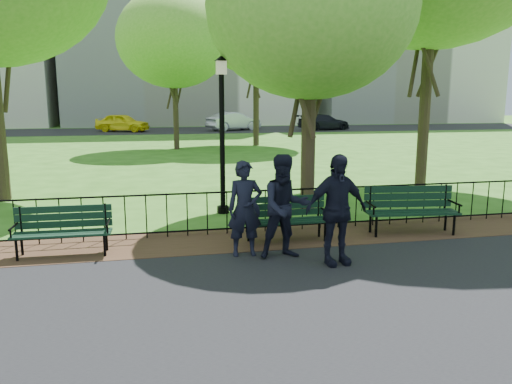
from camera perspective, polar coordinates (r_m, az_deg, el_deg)
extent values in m
plane|color=#2F6019|center=(8.49, 2.80, -8.18)|extent=(120.00, 120.00, 0.00)
cube|color=black|center=(5.55, 12.29, -19.17)|extent=(60.00, 9.20, 0.01)
cube|color=#342515|center=(9.88, 0.58, -5.34)|extent=(60.00, 1.60, 0.01)
cube|color=black|center=(42.90, -9.27, 6.96)|extent=(70.00, 9.00, 0.01)
cylinder|color=black|center=(10.15, -0.02, 0.13)|extent=(24.00, 0.04, 0.04)
cylinder|color=black|center=(10.32, -0.02, -4.02)|extent=(24.00, 0.04, 0.04)
cylinder|color=black|center=(10.24, -0.02, -2.24)|extent=(0.02, 0.02, 0.90)
cube|color=beige|center=(63.11, 15.42, 18.83)|extent=(20.00, 15.00, 24.00)
cube|color=black|center=(9.60, 3.54, -3.36)|extent=(1.67, 0.47, 0.04)
cube|color=black|center=(9.75, 3.17, -1.20)|extent=(1.66, 0.06, 0.42)
cylinder|color=black|center=(9.32, -0.46, -5.09)|extent=(0.05, 0.05, 0.42)
cylinder|color=black|center=(9.72, 7.90, -4.53)|extent=(0.05, 0.05, 0.42)
cylinder|color=black|center=(9.63, -0.88, -4.56)|extent=(0.05, 0.05, 0.42)
cylinder|color=black|center=(10.02, 7.23, -4.04)|extent=(0.05, 0.05, 0.42)
cylinder|color=black|center=(9.37, -1.07, -2.64)|extent=(0.04, 0.52, 0.04)
cylinder|color=black|center=(9.80, 7.97, -2.14)|extent=(0.04, 0.52, 0.04)
ellipsoid|color=black|center=(9.27, -0.78, -2.30)|extent=(0.41, 0.29, 0.45)
cube|color=black|center=(9.36, -21.27, -4.46)|extent=(1.67, 0.48, 0.04)
cube|color=black|center=(9.51, -21.15, -2.24)|extent=(1.66, 0.07, 0.42)
cylinder|color=black|center=(9.42, -25.69, -6.02)|extent=(0.05, 0.05, 0.42)
cylinder|color=black|center=(9.15, -16.92, -5.88)|extent=(0.05, 0.05, 0.42)
cylinder|color=black|center=(9.73, -25.20, -5.47)|extent=(0.05, 0.05, 0.42)
cylinder|color=black|center=(9.46, -16.71, -5.32)|extent=(0.05, 0.05, 0.42)
cylinder|color=black|center=(9.50, -26.00, -3.58)|extent=(0.05, 0.52, 0.04)
cylinder|color=black|center=(9.20, -16.54, -3.35)|extent=(0.05, 0.52, 0.04)
cube|color=black|center=(10.58, 17.44, -2.25)|extent=(1.90, 0.71, 0.04)
cube|color=black|center=(10.75, 17.01, -0.09)|extent=(1.84, 0.26, 0.46)
cylinder|color=black|center=(10.18, 13.58, -3.89)|extent=(0.05, 0.05, 0.46)
cylinder|color=black|center=(10.80, 21.69, -3.52)|extent=(0.05, 0.05, 0.46)
cylinder|color=black|center=(10.52, 12.94, -3.39)|extent=(0.05, 0.05, 0.46)
cylinder|color=black|center=(11.12, 20.84, -3.06)|extent=(0.05, 0.05, 0.46)
cylinder|color=black|center=(10.23, 12.97, -1.39)|extent=(0.11, 0.58, 0.04)
cylinder|color=black|center=(10.90, 21.75, -1.15)|extent=(0.11, 0.58, 0.04)
cylinder|color=black|center=(12.10, -3.79, -2.01)|extent=(0.29, 0.29, 0.17)
cylinder|color=black|center=(11.85, -3.88, 5.45)|extent=(0.12, 0.12, 3.32)
cube|color=beige|center=(11.82, -3.99, 14.01)|extent=(0.23, 0.23, 0.31)
cone|color=black|center=(11.83, -4.01, 15.01)|extent=(0.33, 0.33, 0.12)
cylinder|color=#2D2116|center=(12.32, 5.97, 4.72)|extent=(0.34, 0.34, 2.93)
ellipsoid|color=#54992E|center=(12.42, 6.29, 20.13)|extent=(4.94, 4.94, 4.20)
cylinder|color=#2D2116|center=(16.15, 18.69, 8.44)|extent=(0.34, 0.34, 4.51)
cylinder|color=#2D2116|center=(27.20, -9.14, 8.53)|extent=(0.29, 0.29, 3.50)
ellipsoid|color=#54992E|center=(27.34, -9.40, 16.85)|extent=(5.90, 5.90, 5.01)
cylinder|color=#2D2116|center=(29.05, 0.01, 9.70)|extent=(0.33, 0.33, 4.42)
ellipsoid|color=#54992E|center=(29.38, 0.01, 19.49)|extent=(7.44, 7.44, 6.32)
imported|color=black|center=(8.68, -1.28, -1.92)|extent=(0.62, 0.41, 1.68)
imported|color=black|center=(8.54, 3.35, -1.70)|extent=(0.89, 0.49, 1.80)
imported|color=black|center=(8.31, 9.16, -2.02)|extent=(1.12, 0.56, 1.85)
imported|color=yellow|center=(42.09, -15.02, 7.67)|extent=(4.61, 3.28, 1.46)
imported|color=#B8BAC1|center=(42.40, -2.58, 8.08)|extent=(4.87, 3.30, 1.52)
imported|color=black|center=(43.28, 7.77, 7.92)|extent=(4.81, 2.63, 1.32)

